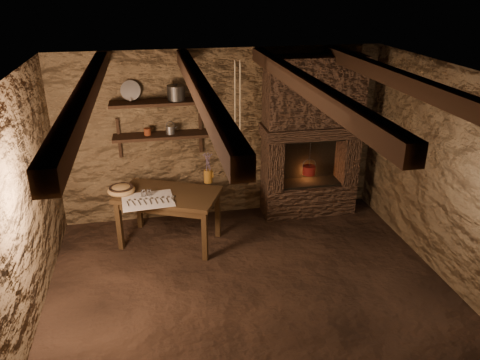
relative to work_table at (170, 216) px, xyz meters
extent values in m
plane|color=black|center=(0.82, -1.25, -0.39)|extent=(4.50, 4.50, 0.00)
cube|color=#493622|center=(0.82, 0.75, 0.81)|extent=(4.50, 0.04, 2.40)
cube|color=#493622|center=(0.82, -3.25, 0.81)|extent=(4.50, 0.04, 2.40)
cube|color=#493622|center=(-1.43, -1.25, 0.81)|extent=(0.04, 4.00, 2.40)
cube|color=#493622|center=(3.07, -1.25, 0.81)|extent=(0.04, 4.00, 2.40)
cube|color=black|center=(0.82, -1.25, 2.01)|extent=(4.50, 4.00, 0.04)
cube|color=black|center=(-0.68, -1.25, 1.92)|extent=(0.14, 3.95, 0.16)
cube|color=black|center=(0.32, -1.25, 1.92)|extent=(0.14, 3.95, 0.16)
cube|color=black|center=(1.32, -1.25, 1.92)|extent=(0.14, 3.95, 0.16)
cube|color=black|center=(2.32, -1.25, 1.92)|extent=(0.14, 3.95, 0.16)
cube|color=black|center=(-0.03, 0.59, 0.91)|extent=(1.25, 0.30, 0.04)
cube|color=black|center=(-0.03, 0.59, 1.36)|extent=(1.25, 0.30, 0.04)
cube|color=#38261C|center=(2.07, 0.52, -0.16)|extent=(1.35, 0.45, 0.45)
cube|color=#38261C|center=(1.51, 0.52, 0.44)|extent=(0.23, 0.45, 0.75)
cube|color=#38261C|center=(2.63, 0.52, 0.44)|extent=(0.23, 0.45, 0.75)
cube|color=#38261C|center=(2.07, 0.49, 0.89)|extent=(1.43, 0.51, 0.16)
cube|color=#38261C|center=(2.07, 0.52, 1.44)|extent=(1.35, 0.45, 0.94)
cube|color=black|center=(2.07, 0.71, 0.44)|extent=(0.90, 0.06, 0.75)
cube|color=#2F1F10|center=(0.00, 0.00, 0.31)|extent=(1.44, 1.17, 0.05)
cube|color=#2F1F10|center=(0.00, 0.00, 0.22)|extent=(1.30, 1.03, 0.09)
cube|color=beige|center=(-0.25, -0.17, 0.34)|extent=(0.66, 0.55, 0.01)
cylinder|color=#925E1C|center=(0.55, 0.25, 0.42)|extent=(0.13, 0.13, 0.18)
torus|color=#925E1C|center=(0.61, 0.25, 0.44)|extent=(0.02, 0.10, 0.10)
ellipsoid|color=#A17B46|center=(-0.58, 0.11, 0.37)|extent=(0.45, 0.45, 0.12)
cylinder|color=#2F2D2A|center=(0.21, 0.59, 1.47)|extent=(0.26, 0.26, 0.17)
cylinder|color=#979792|center=(-0.37, 0.69, 1.51)|extent=(0.28, 0.17, 0.26)
cylinder|color=#622713|center=(-0.20, 0.59, 0.98)|extent=(0.10, 0.10, 0.09)
cylinder|color=maroon|center=(2.05, 0.47, 0.30)|extent=(0.19, 0.19, 0.13)
torus|color=#2F2D2A|center=(2.05, 0.47, 0.37)|extent=(0.20, 0.01, 0.20)
cylinder|color=#2F2D2A|center=(2.05, 0.47, 0.55)|extent=(0.01, 0.01, 0.44)
camera|label=1|loc=(-0.14, -5.47, 2.86)|focal=35.00mm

